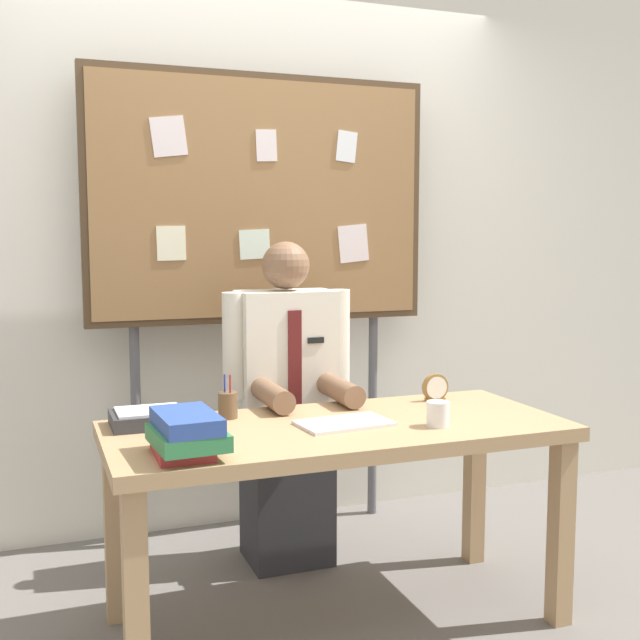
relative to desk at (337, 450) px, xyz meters
The scene contains 11 objects.
ground_plane 0.63m from the desk, ahead, with size 12.00×12.00×0.00m, color slate.
back_wall 1.34m from the desk, 90.00° to the left, with size 6.40×0.08×2.70m, color silver.
desk is the anchor object (origin of this frame).
person 0.57m from the desk, 90.00° to the left, with size 0.55×0.56×1.36m.
bulletin_board 1.29m from the desk, 90.00° to the left, with size 1.57×0.09×2.10m.
book_stack 0.63m from the desk, 160.10° to the right, with size 0.22×0.29×0.13m.
open_notebook 0.10m from the desk, 47.77° to the right, with size 0.32×0.19×0.01m, color silver.
desk_clock 0.57m from the desk, 23.39° to the left, with size 0.11×0.04×0.11m.
coffee_mug 0.38m from the desk, 25.89° to the right, with size 0.08×0.08×0.09m, color white.
pen_holder 0.43m from the desk, 146.81° to the left, with size 0.07×0.07×0.16m.
paper_tray 0.67m from the desk, 161.49° to the left, with size 0.26×0.20×0.06m.
Camera 1 is at (-1.00, -2.50, 1.40)m, focal length 44.03 mm.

